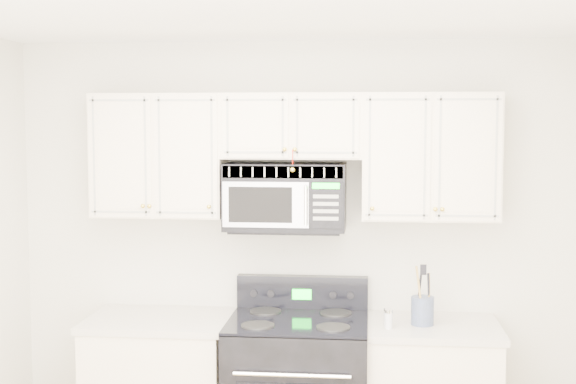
# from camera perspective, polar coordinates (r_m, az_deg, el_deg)

# --- Properties ---
(room) EXTENTS (3.51, 3.51, 2.61)m
(room) POSITION_cam_1_polar(r_m,az_deg,el_deg) (3.36, -2.27, -8.78)
(room) COLOR olive
(room) RESTS_ON ground
(upper_cabinets) EXTENTS (2.44, 0.37, 0.75)m
(upper_cabinets) POSITION_cam_1_polar(r_m,az_deg,el_deg) (4.84, 0.34, 3.04)
(upper_cabinets) COLOR beige
(upper_cabinets) RESTS_ON ground
(microwave) EXTENTS (0.73, 0.41, 0.40)m
(microwave) POSITION_cam_1_polar(r_m,az_deg,el_deg) (4.84, -0.18, -0.31)
(microwave) COLOR black
(microwave) RESTS_ON ground
(utensil_crock) EXTENTS (0.13, 0.13, 0.35)m
(utensil_crock) POSITION_cam_1_polar(r_m,az_deg,el_deg) (4.78, 9.55, -8.26)
(utensil_crock) COLOR #475483
(utensil_crock) RESTS_ON base_cabinet_right
(shaker_salt) EXTENTS (0.05, 0.05, 0.11)m
(shaker_salt) POSITION_cam_1_polar(r_m,az_deg,el_deg) (4.67, 7.17, -8.96)
(shaker_salt) COLOR silver
(shaker_salt) RESTS_ON base_cabinet_right
(shaker_pepper) EXTENTS (0.05, 0.05, 0.11)m
(shaker_pepper) POSITION_cam_1_polar(r_m,az_deg,el_deg) (4.72, 7.10, -8.82)
(shaker_pepper) COLOR silver
(shaker_pepper) RESTS_ON base_cabinet_right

